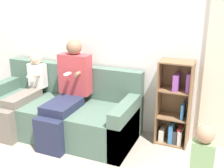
{
  "coord_description": "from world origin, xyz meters",
  "views": [
    {
      "loc": [
        1.71,
        -2.56,
        1.96
      ],
      "look_at": [
        0.38,
        0.61,
        0.81
      ],
      "focal_mm": 45.0,
      "sensor_mm": 36.0,
      "label": 1
    }
  ],
  "objects_px": {
    "couch": "(61,112)",
    "child_seated": "(24,94)",
    "toddler_standing": "(202,164)",
    "bookshelf": "(175,109)",
    "adult_seated": "(67,90)"
  },
  "relations": [
    {
      "from": "couch",
      "to": "adult_seated",
      "type": "relative_size",
      "value": 1.64
    },
    {
      "from": "adult_seated",
      "to": "bookshelf",
      "type": "relative_size",
      "value": 1.19
    },
    {
      "from": "couch",
      "to": "child_seated",
      "type": "xyz_separation_m",
      "value": [
        -0.5,
        -0.15,
        0.26
      ]
    },
    {
      "from": "couch",
      "to": "toddler_standing",
      "type": "height_order",
      "value": "couch"
    },
    {
      "from": "child_seated",
      "to": "toddler_standing",
      "type": "height_order",
      "value": "child_seated"
    },
    {
      "from": "child_seated",
      "to": "bookshelf",
      "type": "bearing_deg",
      "value": 13.12
    },
    {
      "from": "bookshelf",
      "to": "couch",
      "type": "bearing_deg",
      "value": -168.02
    },
    {
      "from": "couch",
      "to": "bookshelf",
      "type": "relative_size",
      "value": 1.94
    },
    {
      "from": "couch",
      "to": "toddler_standing",
      "type": "relative_size",
      "value": 2.57
    },
    {
      "from": "adult_seated",
      "to": "child_seated",
      "type": "height_order",
      "value": "adult_seated"
    },
    {
      "from": "child_seated",
      "to": "toddler_standing",
      "type": "bearing_deg",
      "value": -14.19
    },
    {
      "from": "toddler_standing",
      "to": "bookshelf",
      "type": "distance_m",
      "value": 1.2
    },
    {
      "from": "toddler_standing",
      "to": "bookshelf",
      "type": "height_order",
      "value": "bookshelf"
    },
    {
      "from": "adult_seated",
      "to": "child_seated",
      "type": "distance_m",
      "value": 0.69
    },
    {
      "from": "toddler_standing",
      "to": "bookshelf",
      "type": "xyz_separation_m",
      "value": [
        -0.45,
        1.11,
        0.02
      ]
    }
  ]
}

